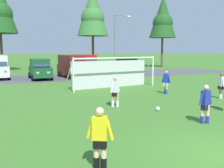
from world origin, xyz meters
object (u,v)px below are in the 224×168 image
Objects in this scene: soccer_ball at (158,109)px; player_winger_right at (205,104)px; parked_car_slot_center_right at (72,66)px; parked_car_slot_right at (85,64)px; soccer_goal at (112,72)px; parked_car_slot_end at (126,66)px; referee at (100,139)px; player_defender_far at (115,92)px; street_lamp at (117,46)px; player_striker_near at (166,82)px; player_midfield_center at (221,86)px; parked_car_slot_far_right at (117,68)px; parked_car_slot_center at (40,69)px.

soccer_ball is 0.13× the size of player_winger_right.
parked_car_slot_center_right is 1.01× the size of parked_car_slot_right.
soccer_goal reaches higher than parked_car_slot_end.
parked_car_slot_right is (8.48, 24.13, 0.52)m from referee.
player_defender_far is 0.25× the size of street_lamp.
player_defender_far is at bearing 129.18° from soccer_ball.
player_midfield_center is at bearing -55.23° from player_striker_near.
soccer_goal is 9.10m from parked_car_slot_center_right.
player_striker_near is at bearing 124.77° from player_midfield_center.
parked_car_slot_right is at bearing 97.23° from player_midfield_center.
referee is at bearing -138.50° from soccer_ball.
soccer_ball is 0.03× the size of soccer_goal.
player_midfield_center is (2.04, -2.93, 0.00)m from player_striker_near.
parked_car_slot_center_right is (-2.58, 13.57, 0.52)m from player_striker_near.
soccer_goal is 8.48m from player_midfield_center.
parked_car_slot_end is at bearing 2.73° from parked_car_slot_center_right.
referee is 26.16m from parked_car_slot_end.
player_striker_near is 0.35× the size of parked_car_slot_end.
parked_car_slot_right is 1.04× the size of parked_car_slot_end.
player_striker_near is 15.58m from parked_car_slot_right.
parked_car_slot_center_right is at bearing 179.36° from parked_car_slot_far_right.
parked_car_slot_center_right is 7.19m from parked_car_slot_end.
player_defender_far is (-7.11, 0.84, 0.00)m from player_midfield_center.
player_midfield_center is 18.66m from parked_car_slot_right.
parked_car_slot_center_right is at bearing 105.64° from player_midfield_center.
player_defender_far is 15.87m from parked_car_slot_center_right.
parked_car_slot_center_right is at bearing 100.78° from player_striker_near.
street_lamp is at bearing 95.22° from player_midfield_center.
parked_car_slot_end is (4.91, -1.66, -0.23)m from parked_car_slot_right.
parked_car_slot_end is (8.17, 17.85, 1.00)m from soccer_ball.
player_winger_right is at bearing -81.23° from soccer_ball.
parked_car_slot_right is (4.76, 17.66, 0.52)m from player_defender_far.
parked_car_slot_end reaches higher than referee.
parked_car_slot_right reaches higher than player_defender_far.
soccer_ball is 14.41m from street_lamp.
parked_car_slot_far_right reaches higher than soccer_ball.
referee is at bearing -109.37° from parked_car_slot_right.
referee is 12.27m from player_striker_near.
parked_car_slot_center reaches higher than player_striker_near.
parked_car_slot_center reaches higher than player_defender_far.
player_winger_right is 0.38× the size of parked_car_slot_far_right.
player_striker_near reaches higher than soccer_ball.
referee is 1.00× the size of player_defender_far.
player_striker_near is at bearing 64.60° from player_winger_right.
soccer_ball is 0.13× the size of player_striker_near.
player_midfield_center is at bearing -98.64° from parked_car_slot_end.
player_defender_far is at bearing -105.09° from parked_car_slot_right.
parked_car_slot_far_right is at bearing 72.90° from player_winger_right.
soccer_goal reaches higher than player_striker_near.
parked_car_slot_far_right is 0.64× the size of street_lamp.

